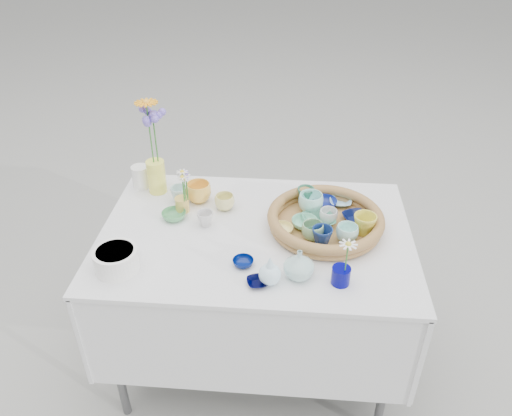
# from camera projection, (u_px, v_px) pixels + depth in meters

# --- Properties ---
(ground) EXTENTS (80.00, 80.00, 0.00)m
(ground) POSITION_uv_depth(u_px,v_px,m) (256.00, 358.00, 2.45)
(ground) COLOR gray
(display_table) EXTENTS (1.26, 0.86, 0.77)m
(display_table) POSITION_uv_depth(u_px,v_px,m) (256.00, 358.00, 2.45)
(display_table) COLOR silver
(display_table) RESTS_ON ground
(wicker_tray) EXTENTS (0.47, 0.47, 0.08)m
(wicker_tray) POSITION_uv_depth(u_px,v_px,m) (325.00, 221.00, 2.02)
(wicker_tray) COLOR brown
(wicker_tray) RESTS_ON display_table
(tray_ceramic_0) EXTENTS (0.12, 0.12, 0.03)m
(tray_ceramic_0) POSITION_uv_depth(u_px,v_px,m) (325.00, 203.00, 2.14)
(tray_ceramic_0) COLOR navy
(tray_ceramic_0) RESTS_ON wicker_tray
(tray_ceramic_1) EXTENTS (0.14, 0.14, 0.03)m
(tray_ceramic_1) POSITION_uv_depth(u_px,v_px,m) (356.00, 218.00, 2.05)
(tray_ceramic_1) COLOR #050C33
(tray_ceramic_1) RESTS_ON wicker_tray
(tray_ceramic_2) EXTENTS (0.11, 0.11, 0.08)m
(tray_ceramic_2) POSITION_uv_depth(u_px,v_px,m) (365.00, 224.00, 1.96)
(tray_ceramic_2) COLOR gold
(tray_ceramic_2) RESTS_ON wicker_tray
(tray_ceramic_3) EXTENTS (0.17, 0.17, 0.03)m
(tray_ceramic_3) POSITION_uv_depth(u_px,v_px,m) (318.00, 220.00, 2.03)
(tray_ceramic_3) COLOR #44866A
(tray_ceramic_3) RESTS_ON wicker_tray
(tray_ceramic_4) EXTENTS (0.10, 0.10, 0.07)m
(tray_ceramic_4) POSITION_uv_depth(u_px,v_px,m) (313.00, 231.00, 1.94)
(tray_ceramic_4) COLOR #81B57E
(tray_ceramic_4) RESTS_ON wicker_tray
(tray_ceramic_5) EXTENTS (0.13, 0.13, 0.03)m
(tray_ceramic_5) POSITION_uv_depth(u_px,v_px,m) (304.00, 223.00, 2.02)
(tray_ceramic_5) COLOR #88DDB5
(tray_ceramic_5) RESTS_ON wicker_tray
(tray_ceramic_6) EXTENTS (0.13, 0.13, 0.08)m
(tray_ceramic_6) POSITION_uv_depth(u_px,v_px,m) (311.00, 203.00, 2.10)
(tray_ceramic_6) COLOR #AFF6EA
(tray_ceramic_6) RESTS_ON wicker_tray
(tray_ceramic_7) EXTENTS (0.09, 0.09, 0.06)m
(tray_ceramic_7) POSITION_uv_depth(u_px,v_px,m) (328.00, 216.00, 2.03)
(tray_ceramic_7) COLOR white
(tray_ceramic_7) RESTS_ON wicker_tray
(tray_ceramic_8) EXTENTS (0.10, 0.10, 0.02)m
(tray_ceramic_8) POSITION_uv_depth(u_px,v_px,m) (340.00, 202.00, 2.16)
(tray_ceramic_8) COLOR #9DDAF1
(tray_ceramic_8) RESTS_ON wicker_tray
(tray_ceramic_9) EXTENTS (0.10, 0.10, 0.07)m
(tray_ceramic_9) POSITION_uv_depth(u_px,v_px,m) (322.00, 237.00, 1.91)
(tray_ceramic_9) COLOR navy
(tray_ceramic_9) RESTS_ON wicker_tray
(tray_ceramic_10) EXTENTS (0.11, 0.11, 0.03)m
(tray_ceramic_10) POSITION_uv_depth(u_px,v_px,m) (282.00, 230.00, 1.98)
(tray_ceramic_10) COLOR #FFF082
(tray_ceramic_10) RESTS_ON wicker_tray
(tray_ceramic_11) EXTENTS (0.11, 0.11, 0.07)m
(tray_ceramic_11) POSITION_uv_depth(u_px,v_px,m) (347.00, 233.00, 1.93)
(tray_ceramic_11) COLOR #B0EDE4
(tray_ceramic_11) RESTS_ON wicker_tray
(tray_ceramic_12) EXTENTS (0.10, 0.10, 0.07)m
(tray_ceramic_12) POSITION_uv_depth(u_px,v_px,m) (306.00, 195.00, 2.16)
(tray_ceramic_12) COLOR #337459
(tray_ceramic_12) RESTS_ON wicker_tray
(loose_ceramic_0) EXTENTS (0.11, 0.11, 0.09)m
(loose_ceramic_0) POSITION_uv_depth(u_px,v_px,m) (199.00, 192.00, 2.19)
(loose_ceramic_0) COLOR #FBBE48
(loose_ceramic_0) RESTS_ON display_table
(loose_ceramic_1) EXTENTS (0.09, 0.09, 0.07)m
(loose_ceramic_1) POSITION_uv_depth(u_px,v_px,m) (225.00, 202.00, 2.15)
(loose_ceramic_1) COLOR #E5DC85
(loose_ceramic_1) RESTS_ON display_table
(loose_ceramic_2) EXTENTS (0.12, 0.12, 0.03)m
(loose_ceramic_2) POSITION_uv_depth(u_px,v_px,m) (174.00, 215.00, 2.09)
(loose_ceramic_2) COLOR #4F9C5E
(loose_ceramic_2) RESTS_ON display_table
(loose_ceramic_3) EXTENTS (0.09, 0.09, 0.06)m
(loose_ceramic_3) POSITION_uv_depth(u_px,v_px,m) (205.00, 219.00, 2.05)
(loose_ceramic_3) COLOR silver
(loose_ceramic_3) RESTS_ON display_table
(loose_ceramic_4) EXTENTS (0.10, 0.10, 0.02)m
(loose_ceramic_4) POSITION_uv_depth(u_px,v_px,m) (243.00, 262.00, 1.85)
(loose_ceramic_4) COLOR #011158
(loose_ceramic_4) RESTS_ON display_table
(loose_ceramic_5) EXTENTS (0.10, 0.10, 0.07)m
(loose_ceramic_5) POSITION_uv_depth(u_px,v_px,m) (179.00, 194.00, 2.20)
(loose_ceramic_5) COLOR silver
(loose_ceramic_5) RESTS_ON display_table
(loose_ceramic_6) EXTENTS (0.10, 0.10, 0.02)m
(loose_ceramic_6) POSITION_uv_depth(u_px,v_px,m) (258.00, 282.00, 1.76)
(loose_ceramic_6) COLOR black
(loose_ceramic_6) RESTS_ON display_table
(fluted_bowl) EXTENTS (0.18, 0.18, 0.08)m
(fluted_bowl) POSITION_uv_depth(u_px,v_px,m) (116.00, 260.00, 1.81)
(fluted_bowl) COLOR white
(fluted_bowl) RESTS_ON display_table
(bud_vase_paleblue) EXTENTS (0.08, 0.08, 0.12)m
(bud_vase_paleblue) POSITION_uv_depth(u_px,v_px,m) (270.00, 270.00, 1.74)
(bud_vase_paleblue) COLOR #CAEEFE
(bud_vase_paleblue) RESTS_ON display_table
(bud_vase_seafoam) EXTENTS (0.14, 0.14, 0.12)m
(bud_vase_seafoam) POSITION_uv_depth(u_px,v_px,m) (299.00, 264.00, 1.77)
(bud_vase_seafoam) COLOR #A4CBC4
(bud_vase_seafoam) RESTS_ON display_table
(bud_vase_cobalt) EXTENTS (0.07, 0.07, 0.07)m
(bud_vase_cobalt) POSITION_uv_depth(u_px,v_px,m) (341.00, 276.00, 1.75)
(bud_vase_cobalt) COLOR #010166
(bud_vase_cobalt) RESTS_ON display_table
(single_daisy) EXTENTS (0.09, 0.09, 0.13)m
(single_daisy) POSITION_uv_depth(u_px,v_px,m) (347.00, 257.00, 1.69)
(single_daisy) COLOR white
(single_daisy) RESTS_ON bud_vase_cobalt
(tall_vase_yellow) EXTENTS (0.10, 0.10, 0.15)m
(tall_vase_yellow) POSITION_uv_depth(u_px,v_px,m) (157.00, 177.00, 2.24)
(tall_vase_yellow) COLOR #FCF957
(tall_vase_yellow) RESTS_ON display_table
(gerbera) EXTENTS (0.13, 0.13, 0.30)m
(gerbera) POSITION_uv_depth(u_px,v_px,m) (150.00, 133.00, 2.12)
(gerbera) COLOR #FF9F15
(gerbera) RESTS_ON tall_vase_yellow
(hydrangea) EXTENTS (0.09, 0.09, 0.29)m
(hydrangea) POSITION_uv_depth(u_px,v_px,m) (155.00, 139.00, 2.15)
(hydrangea) COLOR #6660C9
(hydrangea) RESTS_ON tall_vase_yellow
(white_pitcher) EXTENTS (0.13, 0.12, 0.11)m
(white_pitcher) POSITION_uv_depth(u_px,v_px,m) (141.00, 177.00, 2.29)
(white_pitcher) COLOR white
(white_pitcher) RESTS_ON display_table
(daisy_cup) EXTENTS (0.08, 0.08, 0.06)m
(daisy_cup) POSITION_uv_depth(u_px,v_px,m) (182.00, 205.00, 2.13)
(daisy_cup) COLOR #E2B94F
(daisy_cup) RESTS_ON display_table
(daisy_posy) EXTENTS (0.09, 0.09, 0.15)m
(daisy_posy) POSITION_uv_depth(u_px,v_px,m) (183.00, 185.00, 2.07)
(daisy_posy) COLOR white
(daisy_posy) RESTS_ON daisy_cup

